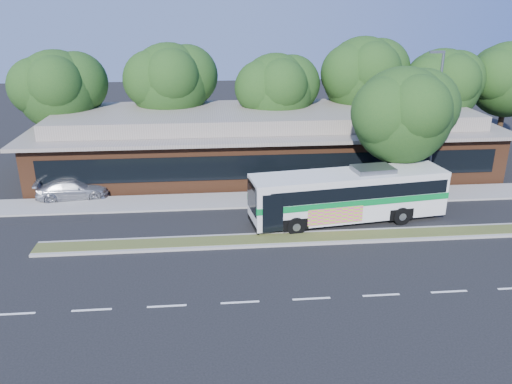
# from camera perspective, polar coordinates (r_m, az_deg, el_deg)

# --- Properties ---
(ground) EXTENTS (120.00, 120.00, 0.00)m
(ground) POSITION_cam_1_polar(r_m,az_deg,el_deg) (25.76, 4.18, -6.08)
(ground) COLOR black
(ground) RESTS_ON ground
(median_strip) EXTENTS (26.00, 1.10, 0.15)m
(median_strip) POSITION_cam_1_polar(r_m,az_deg,el_deg) (26.26, 3.97, -5.35)
(median_strip) COLOR #3D4F21
(median_strip) RESTS_ON ground
(sidewalk) EXTENTS (44.00, 2.60, 0.12)m
(sidewalk) POSITION_cam_1_polar(r_m,az_deg,el_deg) (31.52, 2.32, -0.79)
(sidewalk) COLOR gray
(sidewalk) RESTS_ON ground
(parking_lot) EXTENTS (14.00, 12.00, 0.01)m
(parking_lot) POSITION_cam_1_polar(r_m,az_deg,el_deg) (37.40, -26.99, 0.30)
(parking_lot) COLOR black
(parking_lot) RESTS_ON ground
(plaza_building) EXTENTS (33.20, 11.20, 4.45)m
(plaza_building) POSITION_cam_1_polar(r_m,az_deg,el_deg) (37.11, 1.05, 5.89)
(plaza_building) COLOR #562E1B
(plaza_building) RESTS_ON ground
(lamp_post) EXTENTS (0.93, 0.18, 9.07)m
(lamp_post) POSITION_cam_1_polar(r_m,az_deg,el_deg) (32.41, 19.72, 7.57)
(lamp_post) COLOR slate
(lamp_post) RESTS_ON ground
(tree_bg_a) EXTENTS (6.47, 5.80, 8.63)m
(tree_bg_a) POSITION_cam_1_polar(r_m,az_deg,el_deg) (39.70, -21.12, 11.03)
(tree_bg_a) COLOR black
(tree_bg_a) RESTS_ON ground
(tree_bg_b) EXTENTS (6.69, 6.00, 9.00)m
(tree_bg_b) POSITION_cam_1_polar(r_m,az_deg,el_deg) (39.30, -9.23, 12.43)
(tree_bg_b) COLOR black
(tree_bg_b) RESTS_ON ground
(tree_bg_c) EXTENTS (6.24, 5.60, 8.26)m
(tree_bg_c) POSITION_cam_1_polar(r_m,az_deg,el_deg) (38.67, 2.84, 11.71)
(tree_bg_c) COLOR black
(tree_bg_c) RESTS_ON ground
(tree_bg_d) EXTENTS (6.91, 6.20, 9.37)m
(tree_bg_d) POSITION_cam_1_polar(r_m,az_deg,el_deg) (41.10, 12.69, 12.94)
(tree_bg_d) COLOR black
(tree_bg_d) RESTS_ON ground
(tree_bg_e) EXTENTS (6.47, 5.80, 8.50)m
(tree_bg_e) POSITION_cam_1_polar(r_m,az_deg,el_deg) (42.46, 20.88, 11.42)
(tree_bg_e) COLOR black
(tree_bg_e) RESTS_ON ground
(transit_bus) EXTENTS (11.31, 3.88, 3.12)m
(transit_bus) POSITION_cam_1_polar(r_m,az_deg,el_deg) (28.36, 10.62, -0.01)
(transit_bus) COLOR silver
(transit_bus) RESTS_ON ground
(sedan) EXTENTS (4.60, 2.31, 1.28)m
(sedan) POSITION_cam_1_polar(r_m,az_deg,el_deg) (33.57, -20.22, 0.32)
(sedan) COLOR #B6B8BE
(sedan) RESTS_ON ground
(sidewalk_tree) EXTENTS (6.42, 5.76, 8.29)m
(sidewalk_tree) POSITION_cam_1_polar(r_m,az_deg,el_deg) (31.27, 17.01, 8.65)
(sidewalk_tree) COLOR black
(sidewalk_tree) RESTS_ON ground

